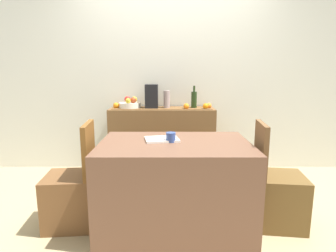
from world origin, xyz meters
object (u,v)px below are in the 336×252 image
Objects in this scene: fruit_bowl at (130,105)px; open_book at (162,139)px; chair_near_window at (72,196)px; chair_by_corner at (277,196)px; wine_bottle at (194,99)px; coffee_maker at (152,96)px; ceramic_vase at (167,99)px; coffee_cup at (171,137)px; dining_table at (175,184)px; sideboard_console at (162,141)px.

fruit_bowl reaches higher than open_book.
chair_near_window is 1.00× the size of chair_by_corner.
coffee_maker is at bearing 180.00° from wine_bottle.
ceramic_vase is at bearing 78.33° from open_book.
coffee_maker is 3.70× the size of coffee_cup.
coffee_maker reaches higher than fruit_bowl.
fruit_bowl is 0.30× the size of chair_near_window.
fruit_bowl is 1.29m from open_book.
coffee_maker is 1.07× the size of open_book.
coffee_cup is at bearing -88.21° from ceramic_vase.
ceramic_vase is 0.18× the size of dining_table.
open_book is 1.11m from chair_by_corner.
coffee_cup is (0.08, -0.06, 0.03)m from open_book.
chair_near_window reaches higher than dining_table.
sideboard_console is at bearing 94.46° from coffee_cup.
fruit_bowl is at bearing 180.00° from coffee_maker.
sideboard_console is 4.73× the size of open_book.
coffee_cup is at bearing 179.30° from chair_by_corner.
dining_table is (0.07, -1.28, -0.61)m from ceramic_vase.
fruit_bowl is 1.49m from dining_table.
chair_by_corner is (0.62, -1.28, -0.71)m from wine_bottle.
chair_near_window is (-1.16, -1.28, -0.71)m from wine_bottle.
chair_near_window is (-0.35, -1.28, -0.64)m from fruit_bowl.
ceramic_vase reaches higher than fruit_bowl.
sideboard_console is at bearing 0.00° from coffee_maker.
coffee_cup reaches higher than open_book.
fruit_bowl reaches higher than coffee_cup.
wine_bottle is at bearing 47.81° from chair_near_window.
coffee_cup is (-0.31, -1.27, -0.19)m from wine_bottle.
coffee_maker is at bearing 101.61° from dining_table.
coffee_maker reaches higher than chair_by_corner.
ceramic_vase is at bearing 57.50° from chair_near_window.
fruit_bowl is 0.97× the size of open_book.
sideboard_console reaches higher than dining_table.
wine_bottle is 1.44m from dining_table.
chair_by_corner is (1.00, -0.07, -0.48)m from open_book.
sideboard_console is 4.68× the size of wine_bottle.
sideboard_console is 1.29m from dining_table.
wine_bottle is 3.49× the size of coffee_cup.
chair_by_corner reaches higher than open_book.
coffee_maker reaches higher than wine_bottle.
ceramic_vase is at bearing 0.00° from fruit_bowl.
chair_by_corner is at bearing -48.00° from coffee_maker.
open_book is 0.31× the size of chair_near_window.
chair_near_window is at bearing -122.50° from ceramic_vase.
dining_table is at bearing -101.97° from wine_bottle.
chair_near_window is at bearing -105.22° from fruit_bowl.
chair_near_window is (-0.89, 0.00, -0.10)m from dining_table.
coffee_maker is (0.28, 0.00, 0.11)m from fruit_bowl.
chair_by_corner is (0.89, 0.00, -0.10)m from dining_table.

